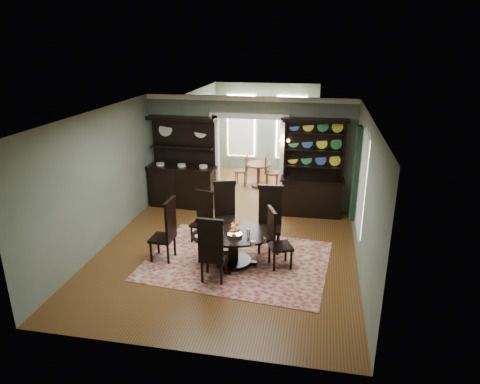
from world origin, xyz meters
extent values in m
cube|color=brown|center=(0.00, 0.00, -0.01)|extent=(5.50, 6.00, 0.01)
cube|color=silver|center=(0.00, 0.00, 3.00)|extent=(5.50, 6.00, 0.01)
cube|color=slate|center=(-2.75, 0.00, 1.50)|extent=(0.01, 6.00, 3.00)
cube|color=slate|center=(2.75, 0.00, 1.50)|extent=(0.01, 6.00, 3.00)
cube|color=slate|center=(0.00, -3.00, 1.50)|extent=(5.50, 0.01, 3.00)
cube|color=slate|center=(-1.83, 3.00, 1.50)|extent=(1.85, 0.01, 3.00)
cube|color=slate|center=(1.83, 3.00, 1.50)|extent=(1.85, 0.01, 3.00)
cube|color=slate|center=(0.00, 3.00, 2.75)|extent=(1.80, 0.01, 0.50)
cube|color=white|center=(0.00, 2.95, 2.94)|extent=(5.50, 0.10, 0.12)
cube|color=brown|center=(0.00, 4.75, -0.01)|extent=(3.50, 3.50, 0.01)
cube|color=silver|center=(0.00, 4.75, 3.00)|extent=(3.50, 3.50, 0.01)
cube|color=slate|center=(-1.75, 4.75, 1.50)|extent=(0.01, 3.50, 3.00)
cube|color=slate|center=(1.75, 4.75, 1.50)|extent=(0.01, 3.50, 3.00)
cube|color=slate|center=(0.00, 6.50, 1.50)|extent=(3.50, 0.01, 3.00)
cube|color=white|center=(-0.85, 6.45, 1.55)|extent=(1.05, 0.06, 2.20)
cube|color=white|center=(0.85, 6.45, 1.55)|extent=(1.05, 0.06, 2.20)
cube|color=white|center=(-0.90, 3.00, 1.25)|extent=(0.14, 0.25, 2.50)
cube|color=white|center=(0.90, 3.00, 1.25)|extent=(0.14, 0.25, 2.50)
cube|color=white|center=(0.00, 3.00, 2.50)|extent=(2.08, 0.25, 0.14)
cube|color=white|center=(2.74, 0.60, 1.60)|extent=(0.02, 1.10, 2.00)
cube|color=white|center=(2.73, 0.60, 1.60)|extent=(0.01, 1.22, 2.12)
cube|color=#16321E|center=(2.65, 1.28, 1.60)|extent=(0.10, 0.35, 2.10)
cube|color=#B49130|center=(0.95, 2.92, 1.85)|extent=(0.08, 0.05, 0.18)
sphere|color=#FFD88C|center=(0.85, 2.77, 1.93)|extent=(0.07, 0.07, 0.07)
sphere|color=#FFD88C|center=(1.05, 2.77, 1.93)|extent=(0.07, 0.07, 0.07)
cube|color=maroon|center=(0.29, -0.14, 0.01)|extent=(3.94, 3.09, 0.01)
ellipsoid|color=black|center=(0.24, -0.27, 0.64)|extent=(1.87, 1.40, 0.04)
cylinder|color=black|center=(0.24, -0.27, 0.61)|extent=(1.86, 1.86, 0.03)
cylinder|color=black|center=(0.24, -0.27, 0.34)|extent=(0.21, 0.21, 0.59)
cylinder|color=black|center=(0.24, -0.27, 0.04)|extent=(0.74, 0.74, 0.09)
cylinder|color=white|center=(0.29, -0.36, 0.69)|extent=(0.29, 0.29, 0.05)
cube|color=black|center=(-0.68, 0.60, 0.42)|extent=(0.50, 0.49, 0.05)
cube|color=black|center=(-0.64, 0.77, 0.78)|extent=(0.41, 0.15, 0.70)
cube|color=black|center=(-0.64, 0.77, 1.14)|extent=(0.45, 0.17, 0.07)
cylinder|color=black|center=(-0.88, 0.48, 0.21)|extent=(0.05, 0.05, 0.42)
cylinder|color=black|center=(-0.56, 0.40, 0.21)|extent=(0.05, 0.05, 0.42)
cylinder|color=black|center=(-0.80, 0.79, 0.21)|extent=(0.05, 0.05, 0.42)
cylinder|color=black|center=(-0.48, 0.71, 0.21)|extent=(0.05, 0.05, 0.42)
cube|color=black|center=(-0.15, 0.81, 0.48)|extent=(0.61, 0.60, 0.06)
cube|color=black|center=(-0.22, 1.01, 0.90)|extent=(0.47, 0.22, 0.81)
cube|color=black|center=(-0.22, 1.01, 1.31)|extent=(0.51, 0.25, 0.08)
cylinder|color=black|center=(-0.26, 0.57, 0.24)|extent=(0.05, 0.05, 0.48)
cylinder|color=black|center=(0.09, 0.71, 0.24)|extent=(0.05, 0.05, 0.48)
cylinder|color=black|center=(-0.39, 0.92, 0.24)|extent=(0.05, 0.05, 0.48)
cylinder|color=black|center=(-0.04, 1.06, 0.24)|extent=(0.05, 0.05, 0.48)
cube|color=black|center=(0.88, 0.44, 0.51)|extent=(0.54, 0.51, 0.07)
cube|color=black|center=(0.87, 0.66, 0.95)|extent=(0.51, 0.08, 0.86)
cube|color=black|center=(0.87, 0.66, 1.39)|extent=(0.56, 0.11, 0.09)
cylinder|color=black|center=(0.70, 0.23, 0.25)|extent=(0.06, 0.06, 0.51)
cylinder|color=black|center=(1.09, 0.25, 0.25)|extent=(0.06, 0.06, 0.51)
cylinder|color=black|center=(0.67, 0.63, 0.25)|extent=(0.06, 0.06, 0.51)
cylinder|color=black|center=(1.07, 0.65, 0.25)|extent=(0.06, 0.06, 0.51)
cube|color=black|center=(-1.24, -0.36, 0.48)|extent=(0.48, 0.50, 0.06)
cube|color=black|center=(-1.04, -0.37, 0.89)|extent=(0.07, 0.48, 0.81)
cube|color=black|center=(-1.04, -0.37, 1.31)|extent=(0.09, 0.52, 0.08)
cylinder|color=black|center=(-1.42, -0.17, 0.24)|extent=(0.05, 0.05, 0.48)
cylinder|color=black|center=(-1.44, -0.54, 0.24)|extent=(0.05, 0.05, 0.48)
cylinder|color=black|center=(-1.05, -0.19, 0.24)|extent=(0.05, 0.05, 0.48)
cylinder|color=black|center=(-1.06, -0.56, 0.24)|extent=(0.05, 0.05, 0.48)
cube|color=black|center=(1.19, -0.21, 0.45)|extent=(0.57, 0.58, 0.06)
cube|color=black|center=(1.01, -0.29, 0.84)|extent=(0.22, 0.43, 0.76)
cube|color=black|center=(1.01, -0.29, 1.23)|extent=(0.25, 0.48, 0.08)
cylinder|color=black|center=(1.42, -0.30, 0.22)|extent=(0.05, 0.05, 0.45)
cylinder|color=black|center=(1.29, 0.02, 0.22)|extent=(0.05, 0.05, 0.45)
cylinder|color=black|center=(1.10, -0.44, 0.22)|extent=(0.05, 0.05, 0.45)
cylinder|color=black|center=(0.96, -0.12, 0.22)|extent=(0.05, 0.05, 0.45)
cube|color=black|center=(0.00, -0.94, 0.48)|extent=(0.48, 0.46, 0.06)
cube|color=black|center=(0.00, -1.14, 0.89)|extent=(0.48, 0.06, 0.81)
cube|color=black|center=(0.00, -1.14, 1.30)|extent=(0.52, 0.08, 0.08)
cylinder|color=black|center=(0.19, -0.75, 0.24)|extent=(0.05, 0.05, 0.48)
cylinder|color=black|center=(-0.18, -0.75, 0.24)|extent=(0.05, 0.05, 0.48)
cylinder|color=black|center=(0.18, -1.12, 0.24)|extent=(0.05, 0.05, 0.48)
cylinder|color=black|center=(-0.19, -1.12, 0.24)|extent=(0.05, 0.05, 0.48)
cube|color=black|center=(-1.77, 2.67, 0.55)|extent=(1.77, 0.66, 1.09)
cube|color=black|center=(-1.77, 2.67, 1.12)|extent=(1.88, 0.72, 0.05)
cube|color=black|center=(-1.77, 2.91, 1.77)|extent=(1.75, 0.15, 1.29)
cube|color=black|center=(-1.77, 2.80, 1.64)|extent=(1.70, 0.36, 0.04)
cube|color=black|center=(-1.77, 2.78, 2.41)|extent=(1.87, 0.44, 0.09)
cube|color=black|center=(1.71, 2.68, 0.48)|extent=(1.52, 0.58, 0.97)
cube|color=black|center=(1.71, 2.68, 0.98)|extent=(1.63, 0.63, 0.04)
cube|color=black|center=(1.71, 2.89, 1.72)|extent=(1.51, 0.10, 1.46)
cube|color=black|center=(0.98, 2.78, 1.72)|extent=(0.06, 0.28, 1.51)
cube|color=black|center=(2.44, 2.78, 1.72)|extent=(0.06, 0.28, 1.51)
cube|color=black|center=(1.71, 2.76, 2.47)|extent=(1.62, 0.39, 0.09)
cube|color=black|center=(1.71, 2.78, 1.29)|extent=(1.51, 0.32, 0.03)
cube|color=black|center=(1.71, 2.78, 1.72)|extent=(1.51, 0.32, 0.03)
cube|color=black|center=(1.71, 2.78, 2.15)|extent=(1.51, 0.32, 0.03)
cylinder|color=#5F2E1B|center=(0.02, 4.68, 0.72)|extent=(0.80, 0.80, 0.04)
cylinder|color=#5F2E1B|center=(0.02, 4.68, 0.37)|extent=(0.10, 0.10, 0.70)
cylinder|color=#5F2E1B|center=(0.02, 4.68, 0.03)|extent=(0.44, 0.44, 0.06)
cylinder|color=#5F2E1B|center=(-0.54, 4.72, 0.46)|extent=(0.41, 0.41, 0.04)
cube|color=#5F2E1B|center=(-0.36, 4.72, 0.71)|extent=(0.03, 0.37, 0.51)
cylinder|color=#5F2E1B|center=(-0.68, 4.86, 0.23)|extent=(0.04, 0.04, 0.46)
cylinder|color=#5F2E1B|center=(-0.68, 4.58, 0.23)|extent=(0.04, 0.04, 0.46)
cylinder|color=#5F2E1B|center=(-0.40, 4.86, 0.23)|extent=(0.04, 0.04, 0.46)
cylinder|color=#5F2E1B|center=(-0.40, 4.58, 0.23)|extent=(0.04, 0.04, 0.46)
cylinder|color=#5F2E1B|center=(0.46, 4.57, 0.49)|extent=(0.44, 0.44, 0.04)
cube|color=#5F2E1B|center=(0.26, 4.57, 0.76)|extent=(0.04, 0.39, 0.55)
cylinder|color=#5F2E1B|center=(0.61, 4.43, 0.25)|extent=(0.04, 0.04, 0.49)
cylinder|color=#5F2E1B|center=(0.61, 4.73, 0.25)|extent=(0.04, 0.04, 0.49)
cylinder|color=#5F2E1B|center=(0.31, 4.42, 0.25)|extent=(0.04, 0.04, 0.49)
cylinder|color=#5F2E1B|center=(0.30, 4.72, 0.25)|extent=(0.04, 0.04, 0.49)
camera|label=1|loc=(1.83, -7.92, 4.37)|focal=32.00mm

